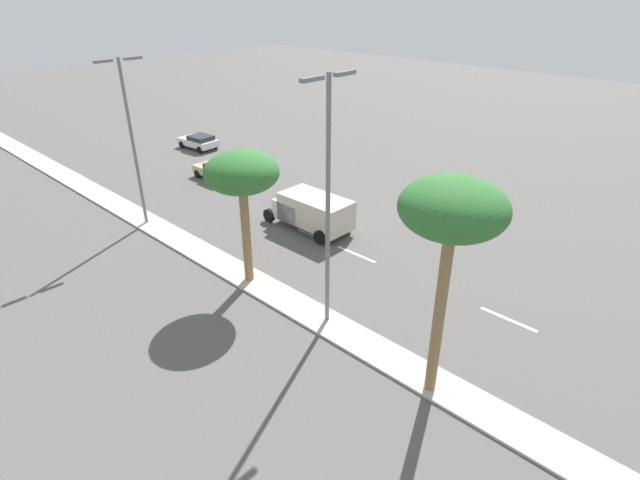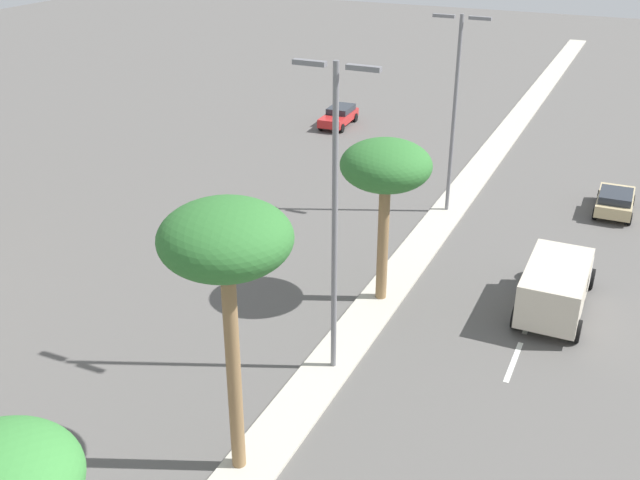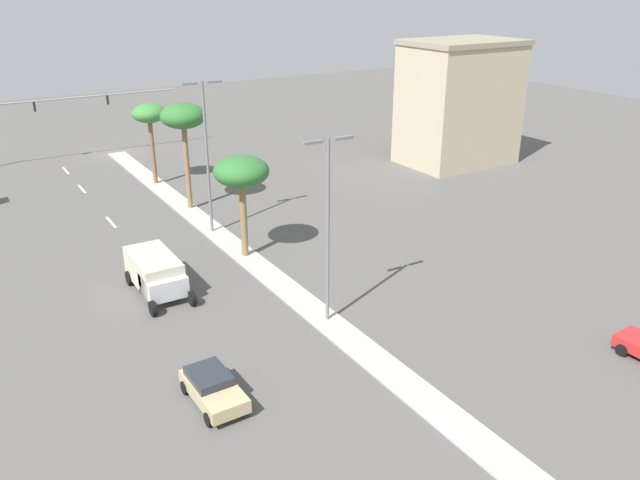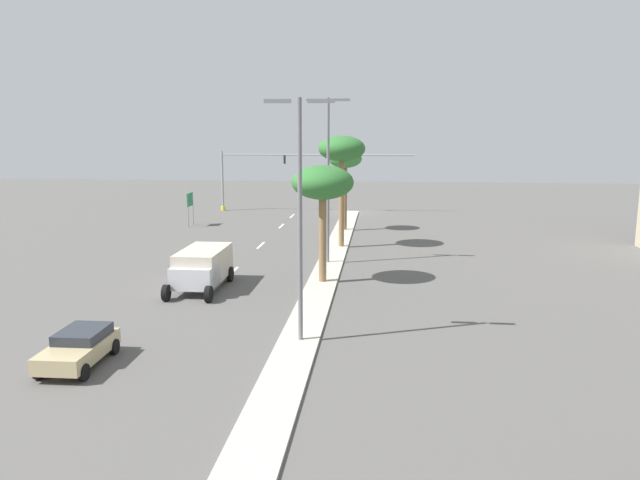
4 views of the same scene
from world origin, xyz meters
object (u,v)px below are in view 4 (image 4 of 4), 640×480
Objects in this scene: street_lamp_mid at (328,169)px; sedan_tan_trailing at (79,347)px; directional_road_sign at (190,202)px; palm_tree_leading at (345,161)px; traffic_signal_gantry at (275,170)px; palm_tree_front at (342,151)px; box_truck at (202,268)px; palm_tree_mid at (323,185)px; street_lamp_outboard at (300,202)px.

street_lamp_mid is 21.87m from sedan_tan_trailing.
directional_road_sign is at bearing -46.38° from street_lamp_mid.
palm_tree_leading reaches higher than directional_road_sign.
palm_tree_leading is at bearing -103.96° from sedan_tan_trailing.
palm_tree_leading is 35.09m from sedan_tan_trailing.
palm_tree_front reaches higher than traffic_signal_gantry.
directional_road_sign is 0.54× the size of box_truck.
traffic_signal_gantry is at bearing -66.94° from palm_tree_front.
street_lamp_mid is at bearing 133.62° from directional_road_sign.
directional_road_sign is 25.92m from palm_tree_mid.
box_truck reaches higher than sedan_tan_trailing.
traffic_signal_gantry is at bearing -55.96° from palm_tree_leading.
palm_tree_mid is at bearing 104.89° from traffic_signal_gantry.
street_lamp_outboard is at bearing 89.25° from palm_tree_front.
traffic_signal_gantry reaches higher than box_truck.
street_lamp_mid is 1.08× the size of street_lamp_outboard.
palm_tree_mid is at bearing 89.68° from palm_tree_leading.
palm_tree_front reaches higher than palm_tree_mid.
palm_tree_leading reaches higher than traffic_signal_gantry.
palm_tree_front is at bearing -118.22° from box_truck.
palm_tree_leading is at bearing -88.25° from palm_tree_front.
street_lamp_mid is (0.28, 14.13, 0.16)m from palm_tree_leading.
street_lamp_outboard is (0.29, 21.88, -1.42)m from palm_tree_front.
palm_tree_leading is 1.05× the size of palm_tree_mid.
street_lamp_mid reaches higher than directional_road_sign.
sedan_tan_trailing is 0.66× the size of box_truck.
palm_tree_front is 1.23× the size of palm_tree_mid.
street_lamp_mid is at bearing -131.58° from box_truck.
sedan_tan_trailing is (-0.42, 46.58, -3.94)m from traffic_signal_gantry.
street_lamp_outboard reaches higher than sedan_tan_trailing.
palm_tree_leading is (-15.00, 1.31, 4.09)m from directional_road_sign.
sedan_tan_trailing is at bearing 59.54° from palm_tree_mid.
palm_tree_leading is 0.85× the size of palm_tree_front.
palm_tree_front is (-9.02, 21.19, 2.88)m from traffic_signal_gantry.
street_lamp_mid reaches higher than palm_tree_mid.
palm_tree_mid reaches higher than traffic_signal_gantry.
sedan_tan_trailing is at bearing 83.44° from box_truck.
traffic_signal_gantry is 28.47m from street_lamp_mid.
traffic_signal_gantry is 3.14× the size of palm_tree_mid.
palm_tree_leading reaches higher than box_truck.
box_truck is (7.23, 13.48, -6.29)m from palm_tree_front.
palm_tree_leading is at bearing -90.07° from street_lamp_outboard.
traffic_signal_gantry is at bearing -78.54° from street_lamp_outboard.
directional_road_sign is 0.44× the size of palm_tree_leading.
palm_tree_mid is at bearing 88.20° from palm_tree_front.
street_lamp_outboard is (-14.96, 31.40, 3.83)m from directional_road_sign.
street_lamp_mid is (-14.71, 15.44, 4.25)m from directional_road_sign.
directional_road_sign reaches higher than box_truck.
palm_tree_leading is 0.66× the size of street_lamp_mid.
directional_road_sign is 35.58m from sedan_tan_trailing.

